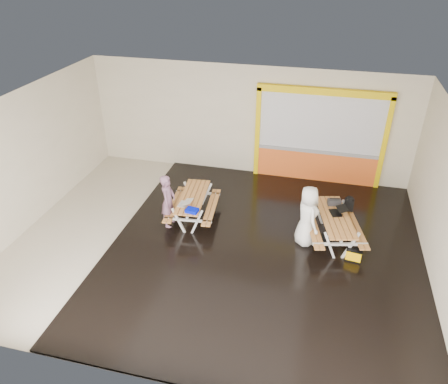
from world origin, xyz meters
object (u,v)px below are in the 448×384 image
(person_right, at_px, (307,216))
(laptop_left, at_px, (185,203))
(blue_pouch, at_px, (192,210))
(dark_case, at_px, (322,238))
(backpack, at_px, (349,204))
(laptop_right, at_px, (338,211))
(person_left, at_px, (168,201))
(picnic_table_right, at_px, (334,222))
(fluke_bag, at_px, (354,255))
(toolbox, at_px, (334,202))
(picnic_table_left, at_px, (193,202))

(person_right, relative_size, laptop_left, 4.35)
(laptop_left, distance_m, blue_pouch, 0.39)
(laptop_left, relative_size, dark_case, 1.05)
(person_right, xyz_separation_m, laptop_left, (-3.09, -0.12, -0.01))
(backpack, distance_m, dark_case, 1.20)
(blue_pouch, height_order, backpack, backpack)
(laptop_right, bearing_deg, person_left, -173.43)
(picnic_table_right, distance_m, laptop_right, 0.28)
(fluke_bag, bearing_deg, toolbox, 114.62)
(backpack, bearing_deg, blue_pouch, -159.95)
(picnic_table_right, bearing_deg, dark_case, -155.48)
(person_left, distance_m, blue_pouch, 0.79)
(person_right, height_order, toolbox, person_right)
(person_left, distance_m, fluke_bag, 4.78)
(person_right, distance_m, laptop_right, 0.82)
(picnic_table_left, xyz_separation_m, backpack, (4.04, 0.66, 0.14))
(toolbox, bearing_deg, person_left, -168.21)
(toolbox, relative_size, dark_case, 1.03)
(picnic_table_right, height_order, blue_pouch, blue_pouch)
(dark_case, bearing_deg, toolbox, 72.91)
(person_right, height_order, dark_case, person_right)
(backpack, height_order, dark_case, backpack)
(picnic_table_left, distance_m, blue_pouch, 0.80)
(person_right, xyz_separation_m, blue_pouch, (-2.82, -0.40, -0.02))
(backpack, bearing_deg, toolbox, -148.73)
(laptop_right, height_order, dark_case, laptop_right)
(person_right, bearing_deg, laptop_left, 63.71)
(person_left, distance_m, laptop_right, 4.30)
(dark_case, bearing_deg, blue_pouch, -170.85)
(dark_case, bearing_deg, picnic_table_right, 24.52)
(blue_pouch, distance_m, dark_case, 3.35)
(person_right, bearing_deg, toolbox, -67.60)
(picnic_table_right, relative_size, person_left, 1.45)
(toolbox, height_order, fluke_bag, toolbox)
(picnic_table_right, bearing_deg, picnic_table_left, 178.36)
(person_left, relative_size, blue_pouch, 4.91)
(laptop_left, bearing_deg, blue_pouch, -45.57)
(person_right, xyz_separation_m, backpack, (1.01, 1.00, -0.10))
(blue_pouch, bearing_deg, dark_case, 9.15)
(backpack, bearing_deg, picnic_table_left, -170.74)
(person_left, relative_size, toolbox, 4.09)
(person_right, height_order, laptop_right, person_right)
(picnic_table_left, relative_size, toolbox, 5.37)
(toolbox, bearing_deg, backpack, 31.27)
(blue_pouch, relative_size, backpack, 0.77)
(laptop_left, bearing_deg, fluke_bag, -4.60)
(laptop_right, bearing_deg, toolbox, 104.86)
(person_right, height_order, backpack, person_right)
(blue_pouch, height_order, toolbox, toolbox)
(person_left, relative_size, fluke_bag, 3.71)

